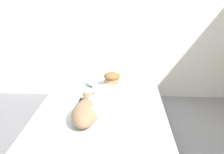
% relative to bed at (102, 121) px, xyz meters
% --- Properties ---
extents(back_wall, '(4.45, 0.12, 2.50)m').
position_rel_bed_xyz_m(back_wall, '(0.19, 1.17, 1.08)').
color(back_wall, silver).
rests_on(back_wall, ground).
extents(bed, '(1.41, 1.97, 0.34)m').
position_rel_bed_xyz_m(bed, '(0.00, 0.00, 0.00)').
color(bed, '#726051').
rests_on(bed, ground).
extents(pillow, '(0.52, 0.32, 0.11)m').
position_rel_bed_xyz_m(pillow, '(-0.00, 0.64, 0.23)').
color(pillow, silver).
rests_on(pillow, bed).
extents(person_lying, '(0.43, 0.92, 0.27)m').
position_rel_bed_xyz_m(person_lying, '(0.09, 0.04, 0.28)').
color(person_lying, silver).
rests_on(person_lying, bed).
extents(dog, '(0.26, 0.57, 0.21)m').
position_rel_bed_xyz_m(dog, '(-0.12, -0.31, 0.28)').
color(dog, '#9E7A56').
rests_on(dog, bed).
extents(coffee_cup, '(0.12, 0.09, 0.07)m').
position_rel_bed_xyz_m(coffee_cup, '(0.10, 0.47, 0.21)').
color(coffee_cup, teal).
rests_on(coffee_cup, bed).
extents(cell_phone, '(0.07, 0.14, 0.01)m').
position_rel_bed_xyz_m(cell_phone, '(-0.24, 0.16, 0.18)').
color(cell_phone, black).
rests_on(cell_phone, bed).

